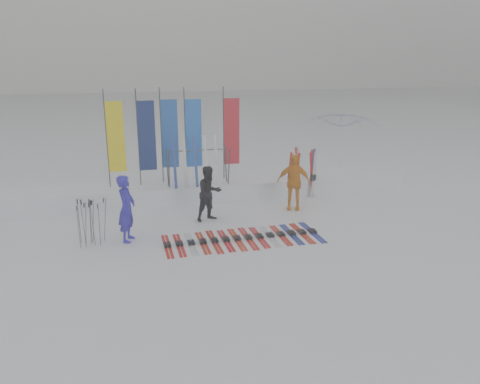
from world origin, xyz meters
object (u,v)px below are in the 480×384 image
object	(u,v)px
person_blue	(127,209)
person_yellow	(293,182)
person_black	(209,194)
tent_canopy	(340,145)
ski_rack	(198,162)
ski_row	(243,238)

from	to	relation	value
person_blue	person_yellow	distance (m)	5.44
person_yellow	person_black	bearing A→B (deg)	-150.81
person_yellow	person_blue	bearing A→B (deg)	-142.96
person_black	tent_canopy	distance (m)	7.05
person_blue	ski_rack	distance (m)	3.93
person_blue	person_yellow	bearing A→B (deg)	-56.76
person_yellow	ski_row	size ratio (longest dim) A/B	0.43
person_black	person_blue	bearing A→B (deg)	-176.62
person_black	ski_row	xyz separation A→B (m)	(0.56, -1.77, -0.80)
person_yellow	ski_row	distance (m)	3.24
person_black	ski_rack	xyz separation A→B (m)	(0.01, 1.96, 0.55)
person_blue	ski_rack	bearing A→B (deg)	-21.03
tent_canopy	ski_rack	world-z (taller)	tent_canopy
person_black	person_yellow	distance (m)	2.84
ski_row	tent_canopy	bearing A→B (deg)	44.73
person_blue	person_black	bearing A→B (deg)	-48.36
ski_row	ski_rack	bearing A→B (deg)	98.32
person_yellow	tent_canopy	xyz separation A→B (m)	(3.20, 3.26, 0.47)
ski_rack	person_yellow	bearing A→B (deg)	-29.45
person_blue	ski_row	bearing A→B (deg)	-85.38
person_blue	person_yellow	size ratio (longest dim) A/B	1.00
person_yellow	ski_rack	distance (m)	3.26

